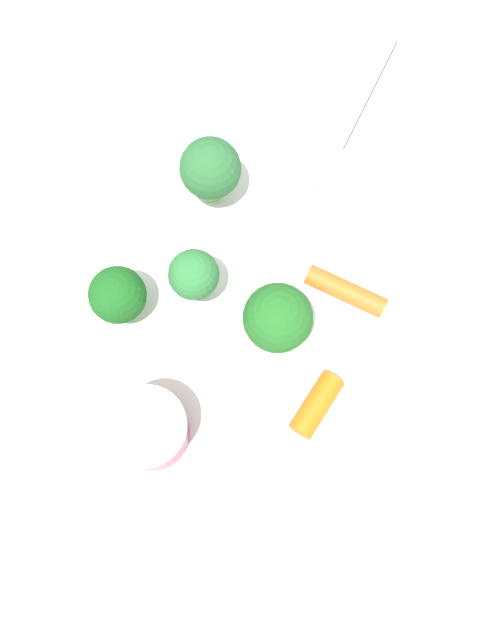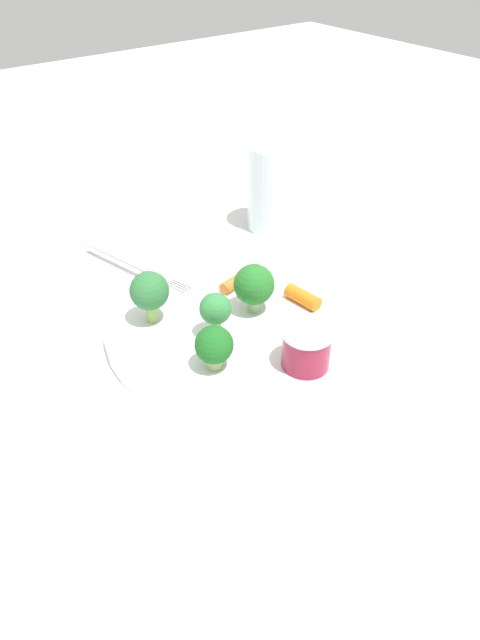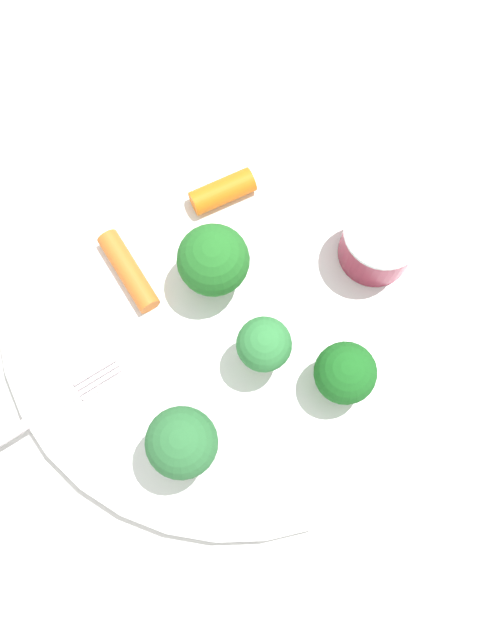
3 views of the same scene
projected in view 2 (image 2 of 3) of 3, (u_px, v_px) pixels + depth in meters
ground_plane at (245, 328)px, 0.62m from camera, size 2.40×2.40×0.00m
plate at (245, 323)px, 0.62m from camera, size 0.29×0.29×0.01m
sauce_cup at (310, 347)px, 0.55m from camera, size 0.05×0.05×0.04m
broccoli_floret_0 at (214, 346)px, 0.54m from camera, size 0.04×0.04×0.04m
broccoli_floret_1 at (254, 285)px, 0.61m from camera, size 0.04×0.04×0.05m
broccoli_floret_2 at (149, 292)px, 0.59m from camera, size 0.04×0.04×0.06m
broccoli_floret_3 at (215, 310)px, 0.57m from camera, size 0.03×0.03×0.05m
carrot_stick_0 at (239, 279)px, 0.66m from camera, size 0.06×0.03×0.01m
carrot_stick_1 at (303, 297)px, 0.63m from camera, size 0.02×0.04×0.02m
fork at (137, 266)px, 0.69m from camera, size 0.05×0.17×0.00m
drinking_glass at (274, 187)px, 0.77m from camera, size 0.07×0.07×0.11m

